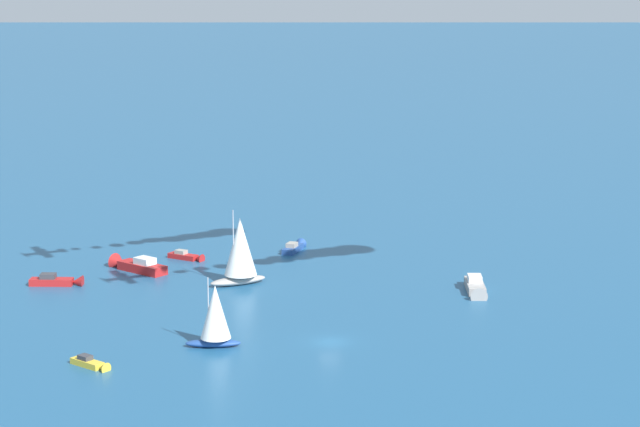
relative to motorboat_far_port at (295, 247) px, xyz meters
The scene contains 9 objects.
ground_plane 48.21m from the motorboat_far_port, 169.12° to the left, with size 2000.00×2000.00×0.00m, color #1E517A.
motorboat_far_port is the anchor object (origin of this frame).
sailboat_far_stbd 50.60m from the motorboat_far_port, 153.50° to the left, with size 4.42×6.78×8.43m.
sailboat_trailing 22.58m from the motorboat_far_port, 143.88° to the left, with size 5.33×8.62×10.75m.
motorboat_ahead 17.37m from the motorboat_far_port, 93.43° to the left, with size 5.45×5.18×1.74m.
motorboat_mid_cluster 36.01m from the motorboat_far_port, 152.30° to the right, with size 9.34×5.05×2.63m.
motorboat_outer_ring_a 39.10m from the motorboat_far_port, 106.17° to the left, with size 4.17×7.64×2.15m.
motorboat_outer_ring_d 61.21m from the motorboat_far_port, 142.41° to the left, with size 5.22×4.15×1.56m.
motorboat_outer_ring_f 26.55m from the motorboat_far_port, 102.25° to the left, with size 9.76×7.75×2.91m.
Camera 1 is at (-132.46, 41.85, 43.65)m, focal length 68.36 mm.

